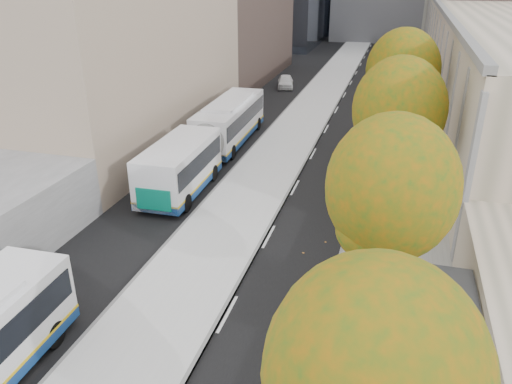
% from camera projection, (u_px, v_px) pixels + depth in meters
% --- Properties ---
extents(bus_platform, '(4.25, 150.00, 0.15)m').
position_uv_depth(bus_platform, '(296.00, 129.00, 38.95)').
color(bus_platform, silver).
rests_on(bus_platform, ground).
extents(sidewalk, '(4.75, 150.00, 0.08)m').
position_uv_depth(sidewalk, '(402.00, 138.00, 36.96)').
color(sidewalk, gray).
rests_on(sidewalk, ground).
extents(building_tan, '(18.00, 92.00, 8.00)m').
position_uv_depth(building_tan, '(511.00, 40.00, 57.93)').
color(building_tan, gray).
rests_on(building_tan, ground).
extents(bus_shelter, '(1.90, 4.40, 2.53)m').
position_uv_depth(bus_shelter, '(451.00, 319.00, 14.60)').
color(bus_shelter, '#383A3F').
rests_on(bus_shelter, sidewalk).
extents(tree_b, '(4.00, 4.00, 6.97)m').
position_uv_depth(tree_b, '(374.00, 376.00, 8.73)').
color(tree_b, black).
rests_on(tree_b, sidewalk).
extents(tree_c, '(4.20, 4.20, 7.28)m').
position_uv_depth(tree_c, '(392.00, 188.00, 15.66)').
color(tree_c, black).
rests_on(tree_c, sidewalk).
extents(tree_d, '(4.40, 4.40, 7.60)m').
position_uv_depth(tree_d, '(399.00, 110.00, 23.47)').
color(tree_d, black).
rests_on(tree_d, sidewalk).
extents(tree_e, '(4.60, 4.60, 7.92)m').
position_uv_depth(tree_e, '(403.00, 71.00, 31.27)').
color(tree_e, black).
rests_on(tree_e, sidewalk).
extents(bus_far, '(2.99, 17.58, 2.92)m').
position_uv_depth(bus_far, '(212.00, 137.00, 32.18)').
color(bus_far, white).
rests_on(bus_far, ground).
extents(distant_car, '(2.37, 4.13, 1.32)m').
position_uv_depth(distant_car, '(285.00, 81.00, 52.61)').
color(distant_car, white).
rests_on(distant_car, ground).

